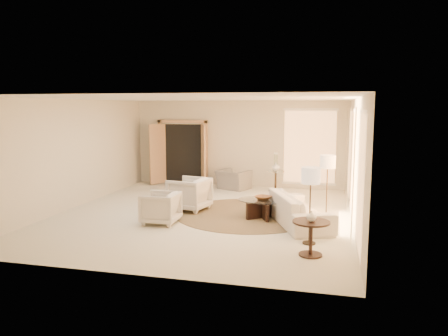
% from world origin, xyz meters
% --- Properties ---
extents(room, '(7.04, 8.04, 2.83)m').
position_xyz_m(room, '(0.00, 0.00, 1.40)').
color(room, beige).
rests_on(room, ground).
extents(windows_right, '(0.10, 6.40, 2.40)m').
position_xyz_m(windows_right, '(3.45, 0.10, 1.35)').
color(windows_right, '#EDA65F').
rests_on(windows_right, room).
extents(window_back_corner, '(1.70, 0.10, 2.40)m').
position_xyz_m(window_back_corner, '(2.30, 3.95, 1.35)').
color(window_back_corner, '#EDA65F').
rests_on(window_back_corner, room).
extents(curtains_right, '(0.06, 5.20, 2.60)m').
position_xyz_m(curtains_right, '(3.40, 1.00, 1.30)').
color(curtains_right, beige).
rests_on(curtains_right, room).
extents(french_doors, '(1.95, 0.66, 2.16)m').
position_xyz_m(french_doors, '(-1.90, 3.82, 1.07)').
color(french_doors, tan).
rests_on(french_doors, room).
extents(area_rug, '(4.19, 4.19, 0.01)m').
position_xyz_m(area_rug, '(1.02, 0.26, 0.01)').
color(area_rug, '#3F2E1B').
rests_on(area_rug, room).
extents(sofa, '(1.72, 2.48, 0.68)m').
position_xyz_m(sofa, '(2.30, -0.35, 0.34)').
color(sofa, silver).
rests_on(sofa, room).
extents(armchair_left, '(0.99, 1.03, 0.91)m').
position_xyz_m(armchair_left, '(-0.49, 0.33, 0.46)').
color(armchair_left, silver).
rests_on(armchair_left, room).
extents(armchair_right, '(0.72, 0.77, 0.78)m').
position_xyz_m(armchair_right, '(-0.71, -1.05, 0.39)').
color(armchair_right, silver).
rests_on(armchair_right, room).
extents(accent_chair, '(1.10, 0.92, 0.81)m').
position_xyz_m(accent_chair, '(-0.03, 3.40, 0.41)').
color(accent_chair, gray).
rests_on(accent_chair, room).
extents(coffee_table, '(1.44, 1.44, 0.44)m').
position_xyz_m(coffee_table, '(1.46, -0.03, 0.28)').
color(coffee_table, black).
rests_on(coffee_table, room).
extents(end_table, '(0.66, 0.66, 0.62)m').
position_xyz_m(end_table, '(2.68, -2.42, 0.43)').
color(end_table, black).
rests_on(end_table, room).
extents(side_table, '(0.55, 0.55, 0.64)m').
position_xyz_m(side_table, '(1.31, 3.40, 0.38)').
color(side_table, '#2F2419').
rests_on(side_table, room).
extents(floor_lamp_near, '(0.36, 0.36, 1.49)m').
position_xyz_m(floor_lamp_near, '(2.90, 0.42, 1.26)').
color(floor_lamp_near, '#2F2419').
rests_on(floor_lamp_near, room).
extents(floor_lamp_far, '(0.36, 0.36, 1.48)m').
position_xyz_m(floor_lamp_far, '(2.62, -1.75, 1.26)').
color(floor_lamp_far, '#2F2419').
rests_on(floor_lamp_far, room).
extents(bowl, '(0.50, 0.50, 0.09)m').
position_xyz_m(bowl, '(1.46, -0.03, 0.49)').
color(bowl, brown).
rests_on(bowl, coffee_table).
extents(end_vase, '(0.22, 0.22, 0.19)m').
position_xyz_m(end_vase, '(2.68, -2.42, 0.71)').
color(end_vase, white).
rests_on(end_vase, end_table).
extents(side_vase, '(0.27, 0.27, 0.26)m').
position_xyz_m(side_vase, '(1.31, 3.40, 0.76)').
color(side_vase, white).
rests_on(side_vase, side_table).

